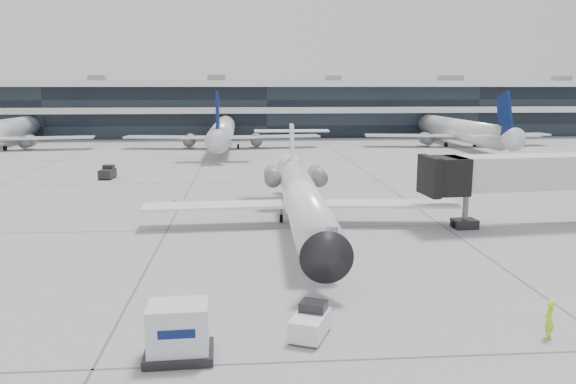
{
  "coord_description": "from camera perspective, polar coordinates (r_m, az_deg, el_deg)",
  "views": [
    {
      "loc": [
        -4.4,
        -39.16,
        10.04
      ],
      "look_at": [
        -1.36,
        0.26,
        2.6
      ],
      "focal_mm": 35.0,
      "sensor_mm": 36.0,
      "label": 1
    }
  ],
  "objects": [
    {
      "name": "ground",
      "position": [
        40.66,
        1.94,
        -3.64
      ],
      "size": [
        220.0,
        220.0,
        0.0
      ],
      "primitive_type": "plane",
      "color": "gray",
      "rests_on": "ground"
    },
    {
      "name": "baggage_tug",
      "position": [
        23.46,
        2.31,
        -13.09
      ],
      "size": [
        1.97,
        2.42,
        1.34
      ],
      "rotation": [
        0.0,
        0.0,
        -0.4
      ],
      "color": "white",
      "rests_on": "ground"
    },
    {
      "name": "terminal",
      "position": [
        121.34,
        -2.35,
        8.27
      ],
      "size": [
        170.0,
        22.0,
        10.0
      ],
      "primitive_type": "cube",
      "color": "black",
      "rests_on": "ground"
    },
    {
      "name": "jet_bridge",
      "position": [
        44.83,
        24.68,
        1.82
      ],
      "size": [
        16.71,
        4.59,
        5.36
      ],
      "rotation": [
        0.0,
        0.0,
        0.09
      ],
      "color": "#AFB1B4",
      "rests_on": "ground"
    },
    {
      "name": "traffic_cone",
      "position": [
        49.53,
        -11.45,
        -0.98
      ],
      "size": [
        0.42,
        0.42,
        0.49
      ],
      "rotation": [
        0.0,
        0.0,
        0.32
      ],
      "color": "#DE590B",
      "rests_on": "ground"
    },
    {
      "name": "far_tug",
      "position": [
        65.26,
        -17.85,
        1.88
      ],
      "size": [
        1.59,
        2.44,
        1.47
      ],
      "rotation": [
        0.0,
        0.0,
        -0.1
      ],
      "color": "black",
      "rests_on": "ground"
    },
    {
      "name": "cargo_uld",
      "position": [
        21.91,
        -11.08,
        -13.77
      ],
      "size": [
        2.64,
        2.0,
        2.1
      ],
      "rotation": [
        0.0,
        0.0,
        0.04
      ],
      "color": "black",
      "rests_on": "ground"
    },
    {
      "name": "regional_jet",
      "position": [
        40.83,
        1.38,
        -0.32
      ],
      "size": [
        23.07,
        28.71,
        6.64
      ],
      "rotation": [
        0.0,
        0.0,
        -0.02
      ],
      "color": "white",
      "rests_on": "ground"
    },
    {
      "name": "bg_jet_center",
      "position": [
        94.76,
        -6.58,
        4.51
      ],
      "size": [
        32.0,
        40.0,
        9.6
      ],
      "primitive_type": null,
      "color": "silver",
      "rests_on": "ground"
    },
    {
      "name": "bg_jet_right",
      "position": [
        101.45,
        16.69,
        4.53
      ],
      "size": [
        32.0,
        40.0,
        9.6
      ],
      "primitive_type": null,
      "color": "silver",
      "rests_on": "ground"
    },
    {
      "name": "ramp_worker",
      "position": [
        25.5,
        24.98,
        -11.64
      ],
      "size": [
        0.69,
        0.67,
        1.59
      ],
      "primitive_type": "imported",
      "rotation": [
        0.0,
        0.0,
        3.88
      ],
      "color": "#CCFF1A",
      "rests_on": "ground"
    }
  ]
}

